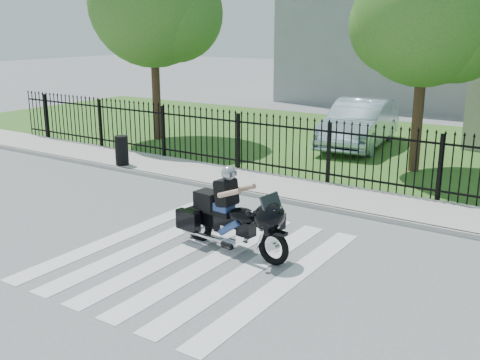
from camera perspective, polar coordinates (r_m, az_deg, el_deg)
The scene contains 11 objects.
ground at distance 11.04m, azimuth -4.53°, elevation -7.78°, with size 120.00×120.00×0.00m, color slate.
crosswalk at distance 11.03m, azimuth -4.53°, elevation -7.75°, with size 5.00×5.50×0.01m, color silver, non-canonical shape.
sidewalk at distance 15.03m, azimuth 7.25°, elevation -1.27°, with size 40.00×2.00×0.12m, color #ADAAA3.
curb at distance 14.18m, azimuth 5.45°, elevation -2.24°, with size 40.00×0.12×0.12m, color #ADAAA3.
grass_strip at distance 21.37m, azimuth 15.66°, elevation 3.12°, with size 40.00×12.00×0.02m, color #386221.
iron_fence at distance 15.69m, azimuth 8.99°, elevation 2.56°, with size 26.00×0.04×1.80m.
tree_left at distance 22.15m, azimuth -8.86°, elevation 17.36°, with size 4.80×4.80×7.58m.
tree_mid at distance 17.63m, azimuth 18.40°, elevation 15.70°, with size 4.20×4.20×6.78m.
motorcycle_rider at distance 11.07m, azimuth -0.95°, elevation -3.65°, with size 2.67×1.04×1.77m.
parked_car at distance 21.17m, azimuth 12.05°, elevation 5.65°, with size 1.82×5.23×1.72m, color #A4BDCE.
litter_bin at distance 17.94m, azimuth -11.92°, elevation 2.96°, with size 0.41×0.41×0.92m, color black.
Camera 1 is at (6.31, -7.96, 4.33)m, focal length 42.00 mm.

